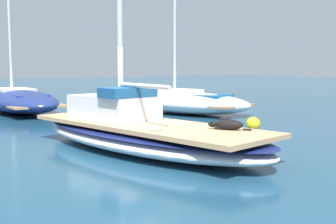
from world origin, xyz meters
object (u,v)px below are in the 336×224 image
Objects in this scene: coiled_rope at (156,129)px; mooring_buoy at (253,124)px; deck_winch at (224,123)px; sailboat_main at (145,136)px; moored_boat_far_astern at (17,100)px; dog_black at (227,125)px; moored_boat_starboard_side at (186,102)px.

coiled_rope is 5.10m from mooring_buoy.
deck_winch is at bearing -144.23° from mooring_buoy.
moored_boat_far_astern reaches higher than sailboat_main.
dog_black is 0.13× the size of moored_boat_starboard_side.
moored_boat_far_astern is at bearing 94.80° from dog_black.
sailboat_main is 1.15× the size of moored_boat_starboard_side.
moored_boat_far_astern is (-5.78, 4.63, 0.03)m from moored_boat_starboard_side.
deck_winch is 12.28m from moored_boat_far_astern.
deck_winch is at bearing -121.07° from moored_boat_starboard_side.
moored_boat_far_astern is (-0.16, 10.56, 0.20)m from sailboat_main.
mooring_buoy is (4.38, 0.74, -0.12)m from sailboat_main.
sailboat_main is 36.09× the size of deck_winch.
moored_boat_starboard_side reaches higher than mooring_buoy.
dog_black is at bearing -142.30° from mooring_buoy.
mooring_buoy is (3.33, 2.40, -0.54)m from deck_winch.
dog_black is (0.89, -1.95, 0.43)m from sailboat_main.
deck_winch is 0.65× the size of coiled_rope.
moored_boat_starboard_side is 7.41m from moored_boat_far_astern.
deck_winch reaches higher than sailboat_main.
moored_boat_starboard_side is 14.92× the size of mooring_buoy.
dog_black is 9.20m from moored_boat_starboard_side.
coiled_rope is at bearing 145.29° from dog_black.
dog_black is 1.93× the size of mooring_buoy.
coiled_rope is 0.74× the size of mooring_buoy.
deck_winch is 1.53m from coiled_rope.
sailboat_main is 10.57m from moored_boat_far_astern.
dog_black is at bearing -34.71° from coiled_rope.
sailboat_main is 2.00m from deck_winch.
dog_black is at bearing -120.96° from moored_boat_starboard_side.
moored_boat_far_astern is at bearing 141.33° from moored_boat_starboard_side.
mooring_buoy is (3.49, 2.69, -0.55)m from dog_black.
moored_boat_far_astern is (-1.05, 12.52, -0.23)m from dog_black.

